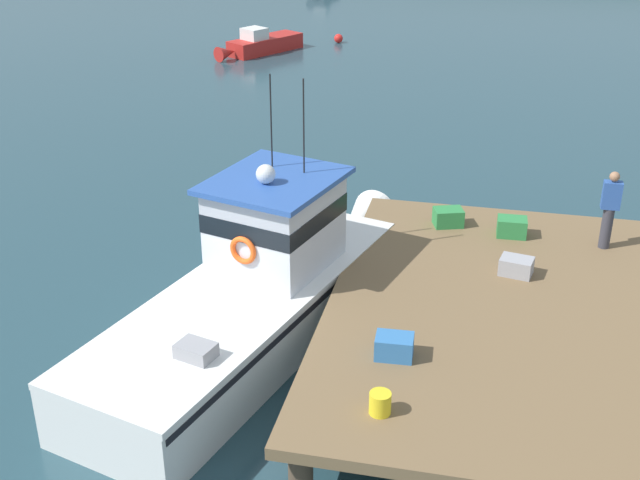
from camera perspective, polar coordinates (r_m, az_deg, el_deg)
The scene contains 11 objects.
ground_plane at distance 16.26m, azimuth -5.43°, elevation -6.49°, with size 200.00×200.00×0.00m, color #23424C.
dock at distance 15.07m, azimuth 12.14°, elevation -5.05°, with size 6.00×9.00×1.20m.
main_fishing_boat at distance 15.80m, azimuth -4.16°, elevation -3.23°, with size 4.60×9.93×4.80m.
crate_single_by_cleat at distance 13.35m, azimuth 5.11°, elevation -7.29°, with size 0.60×0.44×0.37m, color #3370B2.
crate_stack_mid_dock at distance 16.16m, azimuth 13.31°, elevation -1.77°, with size 0.60×0.44×0.33m, color #9E9EA3.
crate_stack_near_edge at distance 17.94m, azimuth 8.79°, elevation 1.55°, with size 0.60×0.44×0.38m, color #2D8442.
crate_single_far at distance 17.71m, azimuth 13.02°, elevation 0.88°, with size 0.60×0.44×0.39m, color #2D8442.
bait_bucket at distance 12.14m, azimuth 4.14°, elevation -11.09°, with size 0.32×0.32×0.34m, color yellow.
deckhand_by_the_boat at distance 17.46m, azimuth 19.25°, elevation 2.07°, with size 0.36×0.22×1.63m.
moored_boat_off_the_point at distance 38.48m, azimuth -4.14°, elevation 13.25°, with size 3.16×4.40×1.17m.
mooring_buoy_inshore at distance 40.53m, azimuth 1.27°, elevation 13.66°, with size 0.42×0.42×0.42m, color red.
Camera 1 is at (4.48, -13.04, 8.62)m, focal length 46.66 mm.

